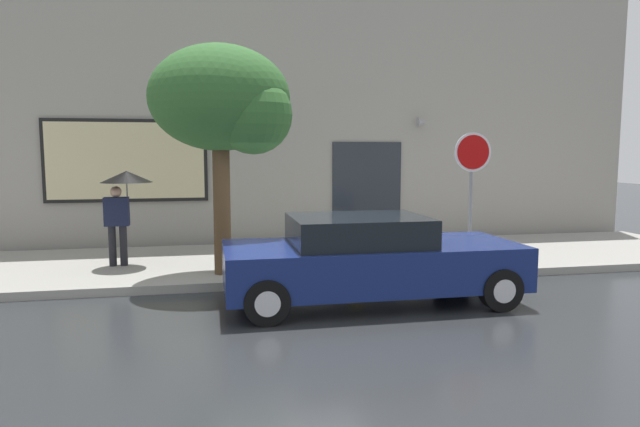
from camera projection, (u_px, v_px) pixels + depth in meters
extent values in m
plane|color=#282B2D|center=(296.00, 304.00, 8.57)|extent=(60.00, 60.00, 0.00)
cube|color=gray|center=(274.00, 262.00, 11.49)|extent=(20.00, 4.00, 0.15)
cube|color=#9E998E|center=(261.00, 105.00, 13.54)|extent=(20.00, 0.40, 7.00)
cube|color=black|center=(127.00, 161.00, 12.85)|extent=(3.69, 0.06, 1.93)
cube|color=beige|center=(126.00, 161.00, 12.82)|extent=(3.53, 0.03, 1.77)
cube|color=#262B33|center=(367.00, 178.00, 14.05)|extent=(1.80, 0.04, 1.80)
cone|color=#99999E|center=(422.00, 122.00, 14.04)|extent=(0.22, 0.24, 0.24)
cube|color=navy|center=(372.00, 265.00, 8.62)|extent=(4.57, 1.83, 0.67)
cube|color=black|center=(358.00, 230.00, 8.52)|extent=(2.06, 1.61, 0.44)
cylinder|color=black|center=(452.00, 267.00, 9.81)|extent=(0.64, 0.22, 0.64)
cylinder|color=silver|center=(452.00, 267.00, 9.81)|extent=(0.35, 0.24, 0.35)
cylinder|color=black|center=(501.00, 289.00, 8.17)|extent=(0.64, 0.22, 0.64)
cylinder|color=silver|center=(501.00, 289.00, 8.17)|extent=(0.35, 0.24, 0.35)
cylinder|color=black|center=(256.00, 275.00, 9.13)|extent=(0.64, 0.22, 0.64)
cylinder|color=silver|center=(256.00, 275.00, 9.13)|extent=(0.35, 0.24, 0.35)
cylinder|color=black|center=(267.00, 302.00, 7.49)|extent=(0.64, 0.22, 0.64)
cylinder|color=silver|center=(267.00, 302.00, 7.49)|extent=(0.35, 0.24, 0.35)
cylinder|color=yellow|center=(356.00, 252.00, 10.40)|extent=(0.22, 0.22, 0.66)
sphere|color=gold|center=(356.00, 234.00, 10.36)|extent=(0.23, 0.23, 0.23)
cylinder|color=gold|center=(358.00, 251.00, 10.24)|extent=(0.09, 0.12, 0.09)
cylinder|color=gold|center=(354.00, 248.00, 10.55)|extent=(0.09, 0.12, 0.09)
cylinder|color=yellow|center=(356.00, 267.00, 10.43)|extent=(0.30, 0.30, 0.06)
cylinder|color=black|center=(112.00, 246.00, 10.66)|extent=(0.14, 0.14, 0.78)
cylinder|color=black|center=(124.00, 246.00, 10.70)|extent=(0.14, 0.14, 0.78)
cube|color=#191E38|center=(117.00, 212.00, 10.60)|extent=(0.46, 0.22, 0.55)
sphere|color=tan|center=(116.00, 192.00, 10.56)|extent=(0.21, 0.21, 0.21)
cylinder|color=#4C4C51|center=(127.00, 198.00, 10.62)|extent=(0.02, 0.02, 0.90)
cone|color=black|center=(126.00, 177.00, 10.57)|extent=(0.97, 0.97, 0.22)
cylinder|color=#4C3823|center=(222.00, 206.00, 9.89)|extent=(0.31, 0.31, 2.46)
ellipsoid|color=#33662D|center=(220.00, 98.00, 9.68)|extent=(2.48, 2.11, 1.86)
sphere|color=#33662D|center=(253.00, 115.00, 9.52)|extent=(1.36, 1.36, 1.36)
cylinder|color=gray|center=(470.00, 199.00, 10.79)|extent=(0.07, 0.07, 2.54)
cylinder|color=white|center=(473.00, 152.00, 10.65)|extent=(0.76, 0.02, 0.76)
cylinder|color=red|center=(473.00, 152.00, 10.64)|extent=(0.66, 0.02, 0.66)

